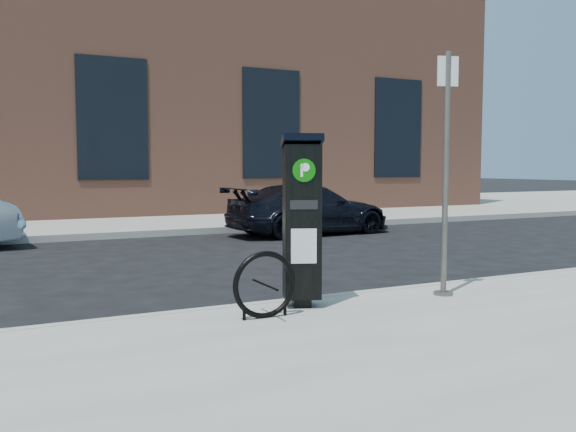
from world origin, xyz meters
TOP-DOWN VIEW (x-y plane):
  - ground at (0.00, 0.00)m, footprint 120.00×120.00m
  - sidewalk_far at (0.00, 14.00)m, footprint 60.00×12.00m
  - curb_near at (0.00, -0.02)m, footprint 60.00×0.12m
  - curb_far at (0.00, 8.02)m, footprint 60.00×0.12m
  - building at (-0.00, 17.00)m, footprint 28.00×10.05m
  - parking_kiosk at (-0.32, -0.35)m, footprint 0.52×0.49m
  - sign_pole at (1.41, -0.57)m, footprint 0.24×0.22m
  - bike_rack at (-0.88, -0.65)m, footprint 0.67×0.06m
  - car_dark at (3.67, 6.90)m, footprint 4.25×2.03m

SIDE VIEW (x-z plane):
  - ground at x=0.00m, z-range 0.00..0.00m
  - sidewalk_far at x=0.00m, z-range 0.00..0.15m
  - curb_near at x=0.00m, z-range -0.01..0.15m
  - curb_far at x=0.00m, z-range -0.01..0.15m
  - bike_rack at x=-0.88m, z-range 0.14..0.81m
  - car_dark at x=3.67m, z-range 0.00..1.20m
  - parking_kiosk at x=-0.32m, z-range 0.17..1.99m
  - sign_pole at x=1.41m, z-range 0.14..2.91m
  - building at x=0.00m, z-range 0.02..8.27m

